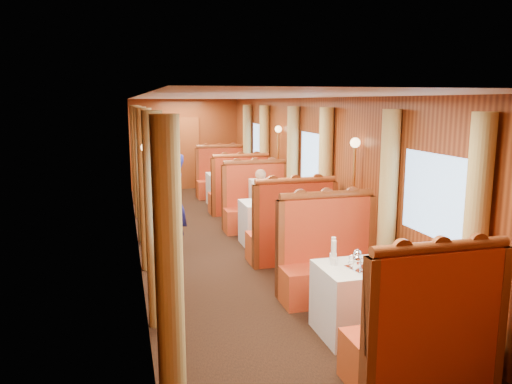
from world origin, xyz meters
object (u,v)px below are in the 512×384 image
object	(u,v)px
banquette_near_fwd	(424,339)
teapot_left	(357,265)
banquette_far_aft	(222,180)
table_far	(230,189)
table_mid	(272,223)
rose_vase_mid	(273,192)
banquette_mid_fwd	(291,235)
rose_vase_far	(231,166)
table_near	(368,300)
banquette_mid_aft	(257,208)
teapot_back	(357,259)
banquette_near_aft	(330,265)
steward	(174,203)
banquette_far_fwd	(240,194)
passenger	(261,194)
teapot_right	(372,265)
fruit_plate	(399,265)
tea_tray	(365,267)

from	to	relation	value
banquette_near_fwd	teapot_left	xyz separation A→B (m)	(-0.20, 0.91, 0.39)
banquette_far_aft	teapot_left	world-z (taller)	banquette_far_aft
banquette_far_aft	teapot_left	distance (m)	8.13
table_far	table_mid	bearing A→B (deg)	-90.00
table_mid	rose_vase_mid	size ratio (longest dim) A/B	2.92
banquette_mid_fwd	rose_vase_far	bearing A→B (deg)	89.56
table_near	banquette_far_aft	distance (m)	8.01
banquette_near_fwd	table_mid	size ratio (longest dim) A/B	1.28
banquette_mid_aft	teapot_back	size ratio (longest dim) A/B	8.58
banquette_far_aft	teapot_back	distance (m)	7.97
teapot_back	rose_vase_far	xyz separation A→B (m)	(0.15, 6.99, 0.11)
banquette_near_aft	steward	xyz separation A→B (m)	(-1.67, 2.51, 0.39)
banquette_near_fwd	banquette_mid_aft	world-z (taller)	same
table_mid	banquette_mid_aft	bearing A→B (deg)	90.00
banquette_far_fwd	banquette_mid_aft	bearing A→B (deg)	-90.00
teapot_left	teapot_back	distance (m)	0.17
banquette_near_aft	passenger	bearing A→B (deg)	90.00
table_near	teapot_right	xyz separation A→B (m)	(-0.05, -0.14, 0.43)
teapot_back	rose_vase_mid	xyz separation A→B (m)	(0.11, 3.41, 0.11)
fruit_plate	steward	distance (m)	4.12
banquette_mid_fwd	passenger	bearing A→B (deg)	90.00
banquette_mid_aft	passenger	bearing A→B (deg)	-90.00
banquette_mid_aft	passenger	xyz separation A→B (m)	(-0.00, -0.29, 0.32)
banquette_near_aft	fruit_plate	bearing A→B (deg)	-76.22
table_far	passenger	size ratio (longest dim) A/B	1.38
banquette_mid_aft	passenger	distance (m)	0.43
table_far	rose_vase_far	size ratio (longest dim) A/B	2.92
rose_vase_far	steward	bearing A→B (deg)	-115.86
banquette_mid_aft	table_far	xyz separation A→B (m)	(0.00, 2.49, -0.05)
passenger	tea_tray	bearing A→B (deg)	-91.17
table_mid	teapot_left	distance (m)	3.64
banquette_far_aft	teapot_back	xyz separation A→B (m)	(-0.12, -7.96, 0.39)
banquette_mid_fwd	fruit_plate	distance (m)	2.64
passenger	banquette_mid_aft	bearing A→B (deg)	90.00
table_near	fruit_plate	xyz separation A→B (m)	(0.28, -0.11, 0.39)
table_near	rose_vase_mid	distance (m)	3.51
tea_tray	rose_vase_mid	distance (m)	3.53
passenger	banquette_far_aft	bearing A→B (deg)	90.00
banquette_mid_fwd	passenger	size ratio (longest dim) A/B	1.76
table_far	teapot_left	distance (m)	7.12
table_mid	teapot_left	size ratio (longest dim) A/B	6.79
banquette_mid_aft	teapot_right	bearing A→B (deg)	-90.62
table_mid	rose_vase_far	world-z (taller)	rose_vase_far
banquette_far_aft	teapot_right	world-z (taller)	banquette_far_aft
banquette_far_fwd	tea_tray	world-z (taller)	banquette_far_fwd
tea_tray	steward	size ratio (longest dim) A/B	0.21
table_near	banquette_far_aft	size ratio (longest dim) A/B	0.78
banquette_near_aft	banquette_mid_aft	size ratio (longest dim) A/B	1.00
fruit_plate	banquette_mid_aft	bearing A→B (deg)	93.42
banquette_near_aft	banquette_far_fwd	distance (m)	4.97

